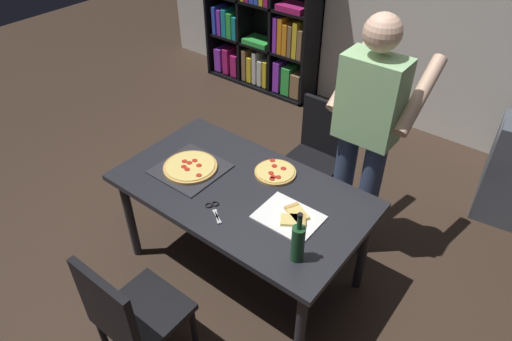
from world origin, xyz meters
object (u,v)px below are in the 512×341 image
object	(u,v)px
pepperoni_pizza_on_tray	(190,168)
second_pizza_plain	(275,172)
bookshelf	(259,6)
chair_far_side	(318,151)
chair_near_camera	(129,314)
dining_table	(241,198)
wine_bottle	(298,242)
person_serving_pizza	(367,130)
kitchen_scissors	(214,209)

from	to	relation	value
pepperoni_pizza_on_tray	second_pizza_plain	world-z (taller)	pepperoni_pizza_on_tray
bookshelf	second_pizza_plain	world-z (taller)	bookshelf
second_pizza_plain	chair_far_side	bearing A→B (deg)	96.63
chair_far_side	pepperoni_pizza_on_tray	world-z (taller)	chair_far_side
bookshelf	chair_near_camera	bearing A→B (deg)	-63.03
dining_table	wine_bottle	bearing A→B (deg)	-23.67
wine_bottle	person_serving_pizza	bearing A→B (deg)	97.85
person_serving_pizza	kitchen_scissors	distance (m)	1.09
chair_near_camera	chair_far_side	size ratio (longest dim) A/B	1.00
dining_table	chair_near_camera	xyz separation A→B (m)	(-0.00, -0.93, -0.16)
wine_bottle	dining_table	bearing A→B (deg)	156.33
pepperoni_pizza_on_tray	wine_bottle	size ratio (longest dim) A/B	1.31
kitchen_scissors	second_pizza_plain	bearing A→B (deg)	80.17
dining_table	person_serving_pizza	distance (m)	0.91
second_pizza_plain	person_serving_pizza	bearing A→B (deg)	51.08
wine_bottle	pepperoni_pizza_on_tray	bearing A→B (deg)	168.19
dining_table	pepperoni_pizza_on_tray	world-z (taller)	pepperoni_pizza_on_tray
chair_near_camera	person_serving_pizza	xyz separation A→B (m)	(0.45, 1.65, 0.49)
dining_table	kitchen_scissors	xyz separation A→B (m)	(-0.01, -0.25, 0.08)
kitchen_scissors	pepperoni_pizza_on_tray	bearing A→B (deg)	153.13
person_serving_pizza	wine_bottle	size ratio (longest dim) A/B	5.54
chair_near_camera	pepperoni_pizza_on_tray	xyz separation A→B (m)	(-0.38, 0.88, 0.25)
kitchen_scissors	dining_table	bearing A→B (deg)	88.46
pepperoni_pizza_on_tray	wine_bottle	world-z (taller)	wine_bottle
bookshelf	second_pizza_plain	distance (m)	2.76
kitchen_scissors	person_serving_pizza	bearing A→B (deg)	64.39
dining_table	bookshelf	bearing A→B (deg)	125.35
dining_table	person_serving_pizza	xyz separation A→B (m)	(0.45, 0.71, 0.33)
second_pizza_plain	chair_near_camera	bearing A→B (deg)	-93.83
dining_table	second_pizza_plain	distance (m)	0.28
chair_near_camera	kitchen_scissors	size ratio (longest dim) A/B	4.73
person_serving_pizza	wine_bottle	distance (m)	0.99
dining_table	chair_near_camera	world-z (taller)	chair_near_camera
chair_far_side	second_pizza_plain	world-z (taller)	chair_far_side
chair_far_side	person_serving_pizza	world-z (taller)	person_serving_pizza
kitchen_scissors	second_pizza_plain	xyz separation A→B (m)	(0.09, 0.50, 0.01)
wine_bottle	second_pizza_plain	world-z (taller)	wine_bottle
wine_bottle	second_pizza_plain	size ratio (longest dim) A/B	1.17
person_serving_pizza	pepperoni_pizza_on_tray	xyz separation A→B (m)	(-0.84, -0.77, -0.23)
person_serving_pizza	kitchen_scissors	world-z (taller)	person_serving_pizza
bookshelf	dining_table	bearing A→B (deg)	-54.65
chair_far_side	chair_near_camera	bearing A→B (deg)	-90.00
chair_near_camera	bookshelf	world-z (taller)	bookshelf
chair_near_camera	person_serving_pizza	size ratio (longest dim) A/B	0.51
chair_far_side	person_serving_pizza	distance (m)	0.70
pepperoni_pizza_on_tray	second_pizza_plain	xyz separation A→B (m)	(0.46, 0.31, -0.00)
chair_far_side	wine_bottle	size ratio (longest dim) A/B	2.85
second_pizza_plain	pepperoni_pizza_on_tray	bearing A→B (deg)	-146.56
chair_far_side	bookshelf	xyz separation A→B (m)	(-1.68, 1.44, 0.42)
chair_far_side	kitchen_scissors	xyz separation A→B (m)	(-0.01, -1.18, 0.24)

